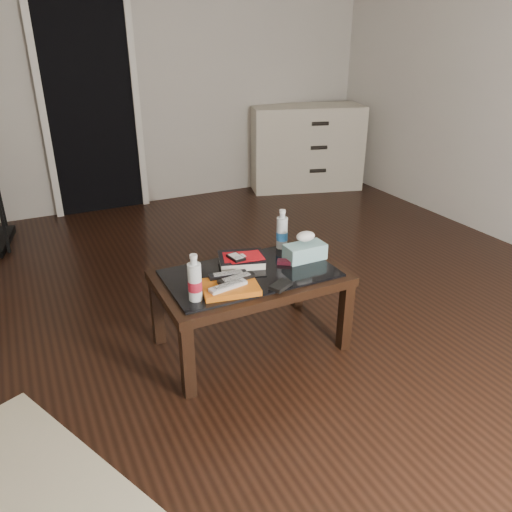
{
  "coord_description": "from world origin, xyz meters",
  "views": [
    {
      "loc": [
        -1.13,
        -2.47,
        1.66
      ],
      "look_at": [
        -0.06,
        -0.3,
        0.55
      ],
      "focal_mm": 35.0,
      "sensor_mm": 36.0,
      "label": 1
    }
  ],
  "objects_px": {
    "coffee_table": "(250,283)",
    "dresser": "(306,148)",
    "textbook": "(242,260)",
    "tissue_box": "(305,252)",
    "water_bottle_right": "(282,229)",
    "water_bottle_left": "(195,277)"
  },
  "relations": [
    {
      "from": "textbook",
      "to": "dresser",
      "type": "bearing_deg",
      "value": 69.42
    },
    {
      "from": "water_bottle_right",
      "to": "tissue_box",
      "type": "bearing_deg",
      "value": -79.25
    },
    {
      "from": "coffee_table",
      "to": "dresser",
      "type": "xyz_separation_m",
      "value": [
        1.9,
        2.53,
        0.05
      ]
    },
    {
      "from": "coffee_table",
      "to": "tissue_box",
      "type": "relative_size",
      "value": 4.35
    },
    {
      "from": "dresser",
      "to": "water_bottle_right",
      "type": "relative_size",
      "value": 5.43
    },
    {
      "from": "water_bottle_left",
      "to": "water_bottle_right",
      "type": "distance_m",
      "value": 0.77
    },
    {
      "from": "coffee_table",
      "to": "textbook",
      "type": "height_order",
      "value": "textbook"
    },
    {
      "from": "tissue_box",
      "to": "dresser",
      "type": "bearing_deg",
      "value": 58.05
    },
    {
      "from": "coffee_table",
      "to": "dresser",
      "type": "relative_size",
      "value": 0.77
    },
    {
      "from": "dresser",
      "to": "textbook",
      "type": "xyz_separation_m",
      "value": [
        -1.89,
        -2.41,
        0.03
      ]
    },
    {
      "from": "water_bottle_right",
      "to": "tissue_box",
      "type": "xyz_separation_m",
      "value": [
        0.04,
        -0.2,
        -0.07
      ]
    },
    {
      "from": "water_bottle_right",
      "to": "tissue_box",
      "type": "height_order",
      "value": "water_bottle_right"
    },
    {
      "from": "dresser",
      "to": "tissue_box",
      "type": "distance_m",
      "value": 2.95
    },
    {
      "from": "coffee_table",
      "to": "textbook",
      "type": "relative_size",
      "value": 4.0
    },
    {
      "from": "coffee_table",
      "to": "textbook",
      "type": "bearing_deg",
      "value": 87.58
    },
    {
      "from": "water_bottle_right",
      "to": "textbook",
      "type": "bearing_deg",
      "value": -162.44
    },
    {
      "from": "textbook",
      "to": "water_bottle_right",
      "type": "bearing_deg",
      "value": 35.13
    },
    {
      "from": "coffee_table",
      "to": "water_bottle_right",
      "type": "xyz_separation_m",
      "value": [
        0.31,
        0.22,
        0.18
      ]
    },
    {
      "from": "water_bottle_left",
      "to": "water_bottle_right",
      "type": "xyz_separation_m",
      "value": [
        0.68,
        0.36,
        0.0
      ]
    },
    {
      "from": "dresser",
      "to": "water_bottle_left",
      "type": "xyz_separation_m",
      "value": [
        -2.26,
        -2.68,
        0.13
      ]
    },
    {
      "from": "textbook",
      "to": "tissue_box",
      "type": "bearing_deg",
      "value": 1.07
    },
    {
      "from": "coffee_table",
      "to": "dresser",
      "type": "bearing_deg",
      "value": 53.11
    }
  ]
}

